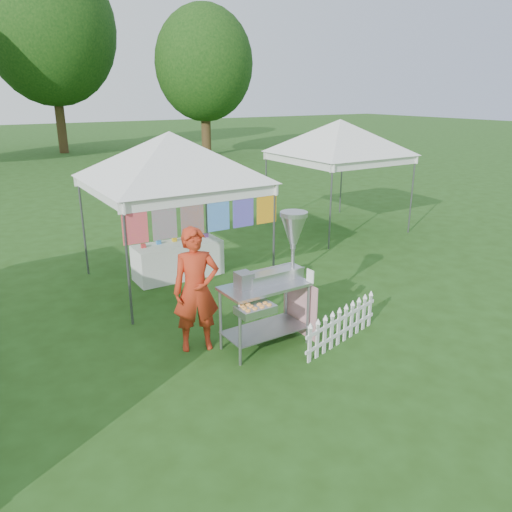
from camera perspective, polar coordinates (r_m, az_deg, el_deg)
ground at (r=7.54m, az=1.87°, el=-11.15°), size 120.00×120.00×0.00m
canopy_main at (r=9.68m, az=-9.89°, el=13.79°), size 4.24×4.24×3.45m
canopy_right at (r=13.92m, az=9.62°, el=15.14°), size 4.24×4.24×3.45m
tree_mid at (r=34.26m, az=-22.51°, el=22.81°), size 7.60×7.60×11.52m
tree_right at (r=30.69m, az=-5.96°, el=21.00°), size 5.60×5.60×8.42m
donut_cart at (r=7.38m, az=2.45°, el=-1.66°), size 1.45×1.01×2.02m
vendor at (r=7.37m, az=-6.86°, el=-3.87°), size 0.79×0.64×1.88m
picket_fence at (r=7.83m, az=9.79°, el=-7.87°), size 1.75×0.48×0.56m
display_table at (r=10.50m, az=-8.90°, el=-0.45°), size 1.80×0.70×0.74m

